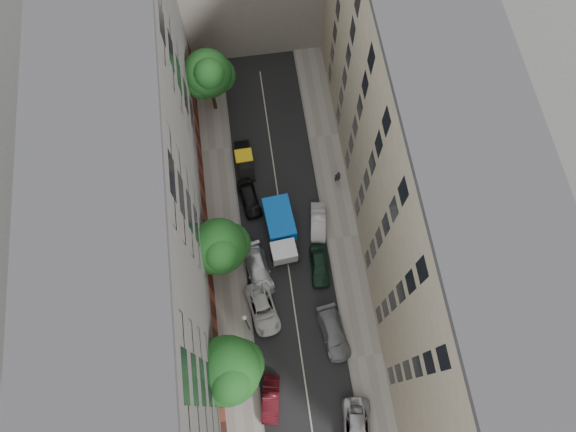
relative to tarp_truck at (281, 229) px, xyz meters
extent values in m
plane|color=#4C4C49|center=(0.27, -1.09, -1.53)|extent=(120.00, 120.00, 0.00)
cube|color=black|center=(0.27, -1.09, -1.52)|extent=(8.00, 44.00, 0.02)
cube|color=gray|center=(-5.23, -1.09, -1.46)|extent=(3.00, 44.00, 0.15)
cube|color=gray|center=(5.77, -1.09, -1.46)|extent=(3.00, 44.00, 0.15)
cube|color=#53504E|center=(-10.73, -1.09, 8.47)|extent=(8.00, 44.00, 20.00)
cube|color=tan|center=(11.27, -1.09, 8.47)|extent=(8.00, 44.00, 20.00)
cube|color=black|center=(0.00, -0.11, -0.92)|extent=(2.80, 6.17, 0.33)
cube|color=silver|center=(0.00, -2.22, 0.08)|extent=(2.36, 1.95, 1.89)
cube|color=#0C6DF4|center=(0.00, 0.89, 0.25)|extent=(2.75, 4.18, 2.00)
cylinder|color=black|center=(-1.06, -2.22, -1.06)|extent=(0.31, 0.93, 0.93)
cylinder|color=black|center=(1.06, -2.22, -1.06)|extent=(0.31, 0.93, 0.93)
cylinder|color=black|center=(-1.06, 1.67, -1.06)|extent=(0.31, 0.93, 0.93)
cylinder|color=black|center=(1.06, 1.67, -1.06)|extent=(0.31, 0.93, 0.93)
imported|color=#4A0E15|center=(-2.80, -14.49, -0.88)|extent=(2.02, 4.13, 1.30)
imported|color=silver|center=(-2.53, -6.89, -0.84)|extent=(3.08, 5.26, 1.37)
imported|color=silver|center=(-2.53, -3.29, -0.79)|extent=(2.90, 5.38, 1.48)
imported|color=black|center=(-2.53, 3.83, -0.83)|extent=(2.32, 4.34, 1.40)
imported|color=black|center=(-2.53, 7.91, -0.82)|extent=(1.68, 4.37, 1.42)
imported|color=#B7B8BC|center=(3.87, -17.78, -0.83)|extent=(3.05, 5.32, 1.40)
imported|color=slate|center=(3.31, -9.89, -0.81)|extent=(2.71, 5.21, 1.44)
imported|color=black|center=(3.07, -3.73, -0.83)|extent=(1.89, 4.19, 1.40)
imported|color=silver|center=(3.63, 0.51, -0.88)|extent=(1.96, 4.10, 1.30)
cylinder|color=#382619|center=(-5.70, -12.09, -0.08)|extent=(0.36, 0.36, 2.61)
cylinder|color=#382619|center=(-5.70, -12.09, 2.16)|extent=(0.24, 0.24, 1.87)
sphere|color=#1A4E1B|center=(-5.70, -12.09, 3.99)|extent=(5.34, 5.34, 5.34)
sphere|color=#1A4E1B|center=(-4.80, -11.69, 3.10)|extent=(4.00, 4.00, 4.00)
sphere|color=#1A4E1B|center=(-6.40, -12.59, 3.47)|extent=(3.74, 3.74, 3.74)
sphere|color=#1A4E1B|center=(-5.50, -12.89, 4.96)|extent=(3.47, 3.47, 3.47)
cylinder|color=#382619|center=(-5.47, -1.97, -0.21)|extent=(0.36, 0.36, 2.34)
cylinder|color=#382619|center=(-5.47, -1.97, 1.79)|extent=(0.24, 0.24, 1.67)
sphere|color=#1A4E1B|center=(-5.47, -1.97, 3.43)|extent=(4.82, 4.82, 4.82)
sphere|color=#1A4E1B|center=(-4.57, -1.57, 2.62)|extent=(3.62, 3.62, 3.62)
sphere|color=#1A4E1B|center=(-6.17, -2.47, 2.96)|extent=(3.38, 3.38, 3.38)
sphere|color=#1A4E1B|center=(-5.27, -2.77, 4.29)|extent=(3.13, 3.13, 3.13)
cylinder|color=#382619|center=(-4.86, 14.78, 0.03)|extent=(0.36, 0.36, 2.82)
cylinder|color=#382619|center=(-4.86, 14.78, 2.44)|extent=(0.24, 0.24, 2.01)
sphere|color=#1A4E1B|center=(-4.86, 14.78, 4.41)|extent=(4.59, 4.59, 4.59)
sphere|color=#1A4E1B|center=(-3.96, 15.18, 3.45)|extent=(3.44, 3.44, 3.44)
sphere|color=#1A4E1B|center=(-5.56, 14.28, 3.85)|extent=(3.21, 3.21, 3.21)
sphere|color=#1A4E1B|center=(-4.66, 13.98, 5.46)|extent=(2.98, 2.98, 2.98)
cylinder|color=#164E21|center=(-3.93, -8.42, 1.51)|extent=(0.14, 0.14, 5.79)
sphere|color=silver|center=(-3.93, -8.42, 4.50)|extent=(0.36, 0.36, 0.36)
imported|color=black|center=(6.21, 4.78, -0.50)|extent=(0.69, 0.49, 1.76)
camera|label=1|loc=(-1.51, -15.58, 44.57)|focal=32.00mm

